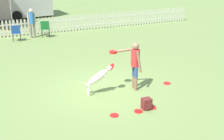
{
  "coord_description": "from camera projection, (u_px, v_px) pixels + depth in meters",
  "views": [
    {
      "loc": [
        -3.46,
        -8.79,
        4.17
      ],
      "look_at": [
        0.16,
        -0.32,
        0.76
      ],
      "focal_mm": 50.0,
      "sensor_mm": 36.0,
      "label": 1
    }
  ],
  "objects": [
    {
      "name": "folding_chair_blue_left",
      "position": [
        16.0,
        32.0,
        15.79
      ],
      "size": [
        0.5,
        0.52,
        0.85
      ],
      "rotation": [
        0.0,
        0.0,
        2.97
      ],
      "color": "#333338",
      "rests_on": "ground_plane"
    },
    {
      "name": "picket_fence",
      "position": [
        48.0,
        25.0,
        17.42
      ],
      "size": [
        18.36,
        0.04,
        0.91
      ],
      "color": "beige",
      "rests_on": "ground_plane"
    },
    {
      "name": "leaping_dog",
      "position": [
        99.0,
        77.0,
        9.76
      ],
      "size": [
        1.15,
        0.34,
        0.97
      ],
      "rotation": [
        0.0,
        0.0,
        -1.67
      ],
      "color": "beige",
      "rests_on": "ground_plane"
    },
    {
      "name": "folding_chair_center",
      "position": [
        45.0,
        27.0,
        16.52
      ],
      "size": [
        0.55,
        0.57,
        0.91
      ],
      "rotation": [
        0.0,
        0.0,
        2.87
      ],
      "color": "#333338",
      "rests_on": "ground_plane"
    },
    {
      "name": "frisbee_near_handler",
      "position": [
        167.0,
        83.0,
        10.73
      ],
      "size": [
        0.25,
        0.25,
        0.02
      ],
      "color": "red",
      "rests_on": "ground_plane"
    },
    {
      "name": "backpack_on_grass",
      "position": [
        147.0,
        104.0,
        8.92
      ],
      "size": [
        0.26,
        0.27,
        0.33
      ],
      "color": "maroon",
      "rests_on": "ground_plane"
    },
    {
      "name": "frisbee_midfield",
      "position": [
        152.0,
        108.0,
        9.03
      ],
      "size": [
        0.25,
        0.25,
        0.02
      ],
      "color": "red",
      "rests_on": "ground_plane"
    },
    {
      "name": "equipment_trailer",
      "position": [
        18.0,
        0.0,
        21.52
      ],
      "size": [
        5.06,
        2.82,
        2.33
      ],
      "rotation": [
        0.0,
        0.0,
        0.15
      ],
      "color": "#B7B7B7",
      "rests_on": "ground_plane"
    },
    {
      "name": "frisbee_near_dog",
      "position": [
        138.0,
        111.0,
        8.81
      ],
      "size": [
        0.25,
        0.25,
        0.02
      ],
      "color": "red",
      "rests_on": "ground_plane"
    },
    {
      "name": "spectator_standing",
      "position": [
        32.0,
        20.0,
        16.35
      ],
      "size": [
        0.41,
        0.27,
        1.55
      ],
      "rotation": [
        0.0,
        0.0,
        3.22
      ],
      "color": "#7A705B",
      "rests_on": "ground_plane"
    },
    {
      "name": "frisbee_far_scatter",
      "position": [
        114.0,
        115.0,
        8.59
      ],
      "size": [
        0.25,
        0.25,
        0.02
      ],
      "color": "red",
      "rests_on": "ground_plane"
    },
    {
      "name": "handler_person",
      "position": [
        134.0,
        61.0,
        9.96
      ],
      "size": [
        0.91,
        0.73,
        1.58
      ],
      "rotation": [
        0.0,
        0.0,
        1.47
      ],
      "color": "#8C664C",
      "rests_on": "ground_plane"
    },
    {
      "name": "ground_plane",
      "position": [
        104.0,
        89.0,
        10.3
      ],
      "size": [
        240.0,
        240.0,
        0.0
      ],
      "primitive_type": "plane",
      "color": "olive"
    }
  ]
}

